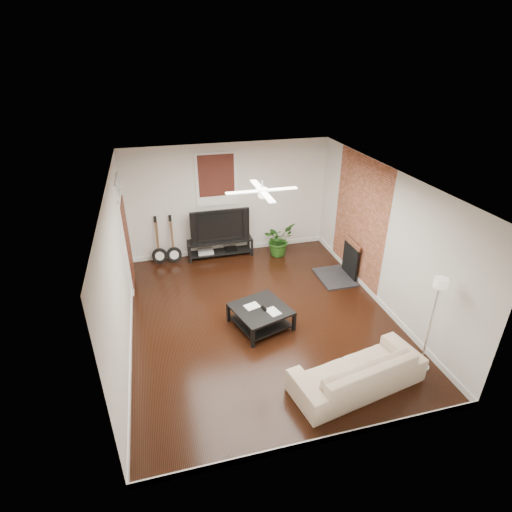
{
  "coord_description": "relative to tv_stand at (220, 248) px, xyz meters",
  "views": [
    {
      "loc": [
        -1.76,
        -6.26,
        4.75
      ],
      "look_at": [
        0.0,
        0.4,
        1.15
      ],
      "focal_mm": 28.06,
      "sensor_mm": 36.0,
      "label": 1
    }
  ],
  "objects": [
    {
      "name": "brick_accent",
      "position": [
        2.8,
        -1.78,
        1.17
      ],
      "size": [
        0.02,
        2.2,
        2.8
      ],
      "primitive_type": "cube",
      "color": "brown",
      "rests_on": "floor"
    },
    {
      "name": "tv",
      "position": [
        0.0,
        0.02,
        0.65
      ],
      "size": [
        1.46,
        0.19,
        0.84
      ],
      "primitive_type": "imported",
      "color": "black",
      "rests_on": "tv_stand"
    },
    {
      "name": "tv_stand",
      "position": [
        0.0,
        0.0,
        0.0
      ],
      "size": [
        1.63,
        0.43,
        0.46
      ],
      "primitive_type": "cube",
      "color": "black",
      "rests_on": "floor"
    },
    {
      "name": "potted_plant",
      "position": [
        1.45,
        -0.3,
        0.2
      ],
      "size": [
        1.0,
        0.97,
        0.85
      ],
      "primitive_type": "imported",
      "rotation": [
        0.0,
        0.0,
        0.6
      ],
      "color": "#225317",
      "rests_on": "floor"
    },
    {
      "name": "window_back",
      "position": [
        0.01,
        0.19,
        1.72
      ],
      "size": [
        1.0,
        0.06,
        1.3
      ],
      "primitive_type": "cube",
      "color": "#360F0E",
      "rests_on": "wall_back"
    },
    {
      "name": "ceiling_fan",
      "position": [
        0.31,
        -2.78,
        2.37
      ],
      "size": [
        1.24,
        1.24,
        0.32
      ],
      "primitive_type": null,
      "color": "white",
      "rests_on": "ceiling"
    },
    {
      "name": "guitar_left",
      "position": [
        -1.51,
        -0.03,
        0.37
      ],
      "size": [
        0.41,
        0.32,
        1.21
      ],
      "primitive_type": null,
      "rotation": [
        0.0,
        0.0,
        -0.16
      ],
      "color": "black",
      "rests_on": "floor"
    },
    {
      "name": "fireplace",
      "position": [
        2.51,
        -1.78,
        0.23
      ],
      "size": [
        0.8,
        1.1,
        0.92
      ],
      "primitive_type": "cube",
      "color": "black",
      "rests_on": "floor"
    },
    {
      "name": "guitar_right",
      "position": [
        -1.16,
        -0.06,
        0.37
      ],
      "size": [
        0.39,
        0.28,
        1.21
      ],
      "primitive_type": null,
      "rotation": [
        0.0,
        0.0,
        -0.06
      ],
      "color": "black",
      "rests_on": "floor"
    },
    {
      "name": "door_left",
      "position": [
        -2.15,
        -0.88,
        1.02
      ],
      "size": [
        0.08,
        1.0,
        2.5
      ],
      "primitive_type": "cube",
      "color": "white",
      "rests_on": "wall_left"
    },
    {
      "name": "room",
      "position": [
        0.31,
        -2.78,
        1.17
      ],
      "size": [
        5.01,
        6.01,
        2.81
      ],
      "color": "black",
      "rests_on": "ground"
    },
    {
      "name": "sofa",
      "position": [
        1.27,
        -4.93,
        0.08
      ],
      "size": [
        2.23,
        1.21,
        0.62
      ],
      "primitive_type": "imported",
      "rotation": [
        0.0,
        0.0,
        3.33
      ],
      "color": "#C4B393",
      "rests_on": "floor"
    },
    {
      "name": "coffee_table",
      "position": [
        0.22,
        -3.07,
        -0.03
      ],
      "size": [
        1.21,
        1.21,
        0.4
      ],
      "primitive_type": "cube",
      "rotation": [
        0.0,
        0.0,
        0.3
      ],
      "color": "black",
      "rests_on": "floor"
    },
    {
      "name": "floor_lamp",
      "position": [
        2.51,
        -4.83,
        0.63
      ],
      "size": [
        0.33,
        0.33,
        1.72
      ],
      "primitive_type": null,
      "rotation": [
        0.0,
        0.0,
        0.19
      ],
      "color": "silver",
      "rests_on": "floor"
    }
  ]
}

